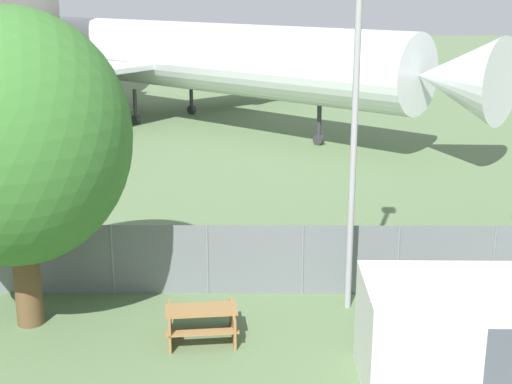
% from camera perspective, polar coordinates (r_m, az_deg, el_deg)
% --- Properties ---
extents(perimeter_fence, '(56.07, 0.07, 1.94)m').
position_cam_1_polar(perimeter_fence, '(19.14, 3.75, -5.45)').
color(perimeter_fence, slate).
rests_on(perimeter_fence, ground).
extents(airplane, '(33.51, 29.11, 11.96)m').
position_cam_1_polar(airplane, '(44.26, -6.45, 10.81)').
color(airplane, silver).
rests_on(airplane, ground).
extents(portable_cabin, '(3.90, 2.55, 2.30)m').
position_cam_1_polar(portable_cabin, '(15.34, 15.87, -11.03)').
color(portable_cabin, silver).
rests_on(portable_cabin, ground).
extents(picnic_bench_near_cabin, '(1.82, 1.59, 0.76)m').
position_cam_1_polar(picnic_bench_near_cabin, '(17.00, -4.39, -10.19)').
color(picnic_bench_near_cabin, olive).
rests_on(picnic_bench_near_cabin, ground).
extents(tree_left_of_cabin, '(5.40, 5.40, 7.63)m').
position_cam_1_polar(tree_left_of_cabin, '(17.27, -18.81, 4.07)').
color(tree_left_of_cabin, brown).
rests_on(tree_left_of_cabin, ground).
extents(light_mast, '(0.44, 0.44, 9.17)m').
position_cam_1_polar(light_mast, '(17.28, 7.97, 7.62)').
color(light_mast, '#99999E').
rests_on(light_mast, ground).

